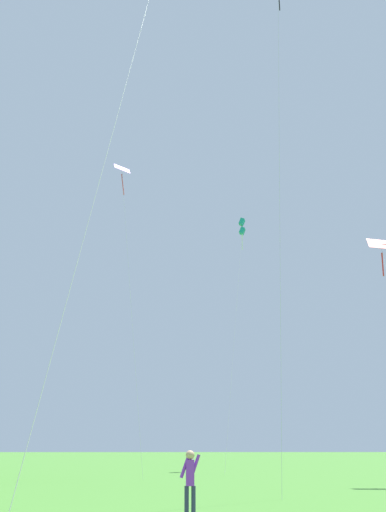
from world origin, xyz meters
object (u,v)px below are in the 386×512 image
at_px(kite_teal_box, 242,228).
at_px(person_with_spool, 190,478).
at_px(kite_purple_streamer, 123,183).
at_px(kite_red_high, 382,252).
at_px(kite_black_large, 278,1).

height_order(kite_teal_box, person_with_spool, kite_teal_box).
relative_size(kite_teal_box, person_with_spool, 14.37).
bearing_deg(kite_teal_box, kite_purple_streamer, -131.14).
relative_size(kite_purple_streamer, kite_red_high, 1.64).
distance_m(kite_purple_streamer, kite_red_high, 19.47).
relative_size(kite_purple_streamer, kite_teal_box, 0.97).
height_order(kite_purple_streamer, kite_teal_box, kite_teal_box).
bearing_deg(kite_black_large, person_with_spool, -118.16).
bearing_deg(kite_teal_box, person_with_spool, -99.64).
bearing_deg(kite_red_high, kite_purple_streamer, 157.32).
height_order(kite_black_large, kite_red_high, kite_black_large).
xyz_separation_m(kite_purple_streamer, kite_red_high, (16.33, -6.82, -8.12)).
relative_size(kite_purple_streamer, person_with_spool, 13.91).
relative_size(kite_black_large, kite_purple_streamer, 1.33).
height_order(kite_red_high, kite_teal_box, kite_teal_box).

